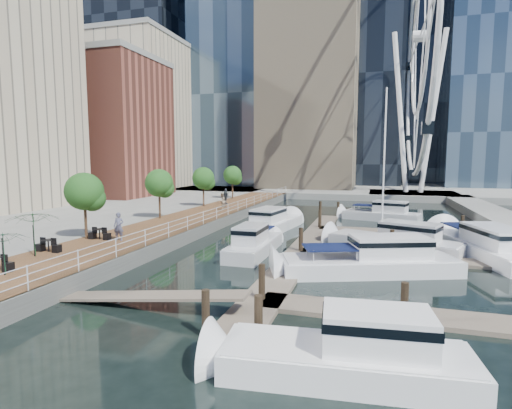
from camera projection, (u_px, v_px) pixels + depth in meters
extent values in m
plane|color=black|center=(217.00, 284.00, 20.90)|extent=(520.00, 520.00, 0.00)
cube|color=brown|center=(188.00, 223.00, 37.67)|extent=(6.00, 60.00, 1.00)
cube|color=#595954|center=(218.00, 225.00, 36.83)|extent=(0.25, 60.00, 1.00)
cube|color=gray|center=(347.00, 180.00, 118.01)|extent=(200.00, 114.00, 1.00)
cube|color=gray|center=(413.00, 195.00, 66.43)|extent=(14.00, 12.00, 1.00)
cube|color=#6D6051|center=(305.00, 246.00, 29.57)|extent=(2.00, 32.00, 0.20)
cube|color=#6D6051|center=(402.00, 315.00, 16.44)|extent=(12.00, 2.00, 0.20)
cube|color=#6D6051|center=(392.00, 258.00, 25.97)|extent=(12.00, 2.00, 0.20)
cube|color=#6D6051|center=(387.00, 232.00, 35.49)|extent=(12.00, 2.00, 0.20)
cube|color=brown|center=(117.00, 129.00, 60.52)|extent=(12.00, 14.00, 20.00)
cube|color=#BCAD8E|center=(140.00, 115.00, 77.00)|extent=(14.00, 16.00, 28.00)
cylinder|color=white|center=(400.00, 113.00, 65.61)|extent=(0.80, 0.80, 26.00)
cylinder|color=white|center=(433.00, 112.00, 64.20)|extent=(0.80, 0.80, 26.00)
torus|color=white|center=(420.00, 36.00, 63.55)|extent=(0.70, 44.70, 44.70)
cylinder|color=#3F2B1C|center=(86.00, 222.00, 27.68)|extent=(0.20, 0.20, 2.40)
sphere|color=#265B1E|center=(84.00, 191.00, 27.44)|extent=(2.60, 2.60, 2.60)
cylinder|color=#3F2B1C|center=(160.00, 206.00, 37.21)|extent=(0.20, 0.20, 2.40)
sphere|color=#265B1E|center=(159.00, 183.00, 36.97)|extent=(2.60, 2.60, 2.60)
cylinder|color=#3F2B1C|center=(204.00, 196.00, 46.73)|extent=(0.20, 0.20, 2.40)
sphere|color=#265B1E|center=(203.00, 178.00, 46.50)|extent=(2.60, 2.60, 2.60)
cylinder|color=#3F2B1C|center=(233.00, 190.00, 56.26)|extent=(0.20, 0.20, 2.40)
sphere|color=#265B1E|center=(232.00, 175.00, 56.02)|extent=(2.60, 2.60, 2.60)
imported|color=#52546D|center=(119.00, 226.00, 27.09)|extent=(0.78, 0.59, 1.92)
imported|color=gray|center=(222.00, 201.00, 43.62)|extent=(0.95, 1.08, 1.87)
imported|color=#373D45|center=(226.00, 196.00, 49.19)|extent=(1.21, 1.04, 1.95)
imported|color=#0D331D|center=(3.00, 254.00, 18.92)|extent=(2.34, 2.39, 2.08)
imported|color=#0E3514|center=(33.00, 234.00, 22.60)|extent=(3.55, 3.58, 2.56)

